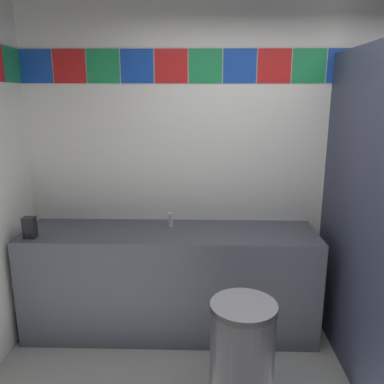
# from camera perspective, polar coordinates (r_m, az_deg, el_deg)

# --- Properties ---
(wall_back) EXTENTS (4.29, 0.09, 2.84)m
(wall_back) POSITION_cam_1_polar(r_m,az_deg,el_deg) (3.33, 13.55, 5.40)
(wall_back) COLOR white
(wall_back) RESTS_ON ground_plane
(vanity_counter) EXTENTS (2.30, 0.59, 0.86)m
(vanity_counter) POSITION_cam_1_polar(r_m,az_deg,el_deg) (3.25, -3.19, -12.81)
(vanity_counter) COLOR #4C515B
(vanity_counter) RESTS_ON ground_plane
(faucet_center) EXTENTS (0.04, 0.10, 0.14)m
(faucet_center) POSITION_cam_1_polar(r_m,az_deg,el_deg) (3.15, -3.17, -4.28)
(faucet_center) COLOR silver
(faucet_center) RESTS_ON vanity_counter
(soap_dispenser) EXTENTS (0.09, 0.09, 0.16)m
(soap_dispenser) POSITION_cam_1_polar(r_m,az_deg,el_deg) (3.15, -22.73, -4.83)
(soap_dispenser) COLOR black
(soap_dispenser) RESTS_ON vanity_counter
(trash_bin) EXTENTS (0.40, 0.40, 0.71)m
(trash_bin) POSITION_cam_1_polar(r_m,az_deg,el_deg) (2.59, 7.35, -22.76)
(trash_bin) COLOR #333338
(trash_bin) RESTS_ON ground_plane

